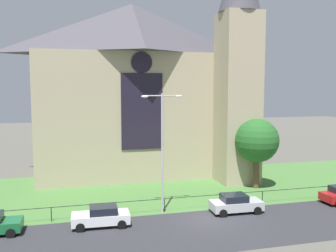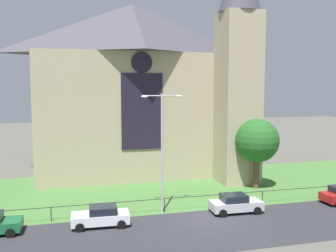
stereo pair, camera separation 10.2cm
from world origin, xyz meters
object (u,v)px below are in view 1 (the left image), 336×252
(church_building, at_px, (140,87))
(parked_car_white, at_px, (101,216))
(parked_car_silver, at_px, (236,203))
(tree_right_near, at_px, (257,141))
(streetlamp_near, at_px, (162,139))

(church_building, height_order, parked_car_white, church_building)
(parked_car_silver, bearing_deg, tree_right_near, 53.18)
(streetlamp_near, relative_size, parked_car_white, 2.28)
(streetlamp_near, xyz_separation_m, parked_car_white, (-5.07, -1.81, -5.32))
(tree_right_near, distance_m, parked_car_white, 18.05)
(church_building, distance_m, tree_right_near, 15.34)
(streetlamp_near, bearing_deg, church_building, 86.29)
(parked_car_white, distance_m, parked_car_silver, 10.91)
(tree_right_near, xyz_separation_m, parked_car_silver, (-5.28, -6.55, -4.08))
(parked_car_white, bearing_deg, tree_right_near, -154.64)
(streetlamp_near, xyz_separation_m, parked_car_silver, (5.83, -1.50, -5.32))
(church_building, xyz_separation_m, parked_car_white, (-6.06, -17.02, -9.53))
(church_building, height_order, parked_car_silver, church_building)
(streetlamp_near, distance_m, parked_car_silver, 8.03)
(parked_car_white, bearing_deg, parked_car_silver, -175.98)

